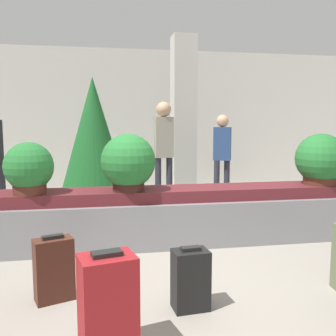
% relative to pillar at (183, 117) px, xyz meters
% --- Properties ---
extents(ground_plane, '(18.00, 18.00, 0.00)m').
position_rel_pillar_xyz_m(ground_plane, '(-0.84, -4.21, -1.60)').
color(ground_plane, gray).
extents(back_wall, '(18.00, 0.06, 3.20)m').
position_rel_pillar_xyz_m(back_wall, '(-0.84, 1.51, 0.00)').
color(back_wall, beige).
rests_on(back_wall, ground_plane).
extents(carousel, '(6.09, 0.71, 0.68)m').
position_rel_pillar_xyz_m(carousel, '(-0.84, -2.95, -1.27)').
color(carousel, gray).
rests_on(carousel, ground_plane).
extents(pillar, '(0.46, 0.46, 3.20)m').
position_rel_pillar_xyz_m(pillar, '(0.00, 0.00, 0.00)').
color(pillar, beige).
rests_on(pillar, ground_plane).
extents(suitcase_1, '(0.35, 0.27, 0.56)m').
position_rel_pillar_xyz_m(suitcase_1, '(-2.05, -4.31, -1.33)').
color(suitcase_1, '#472319').
rests_on(suitcase_1, ground_plane).
extents(suitcase_4, '(0.40, 0.34, 0.68)m').
position_rel_pillar_xyz_m(suitcase_4, '(-1.62, -5.13, -1.27)').
color(suitcase_4, maroon).
rests_on(suitcase_4, ground_plane).
extents(suitcase_6, '(0.30, 0.22, 0.51)m').
position_rel_pillar_xyz_m(suitcase_6, '(-0.96, -4.66, -1.36)').
color(suitcase_6, black).
rests_on(suitcase_6, ground_plane).
extents(potted_plant_0, '(0.55, 0.55, 0.59)m').
position_rel_pillar_xyz_m(potted_plant_0, '(-2.44, -3.05, -0.63)').
color(potted_plant_0, '#4C2319').
rests_on(potted_plant_0, carousel).
extents(potted_plant_1, '(0.65, 0.65, 0.66)m').
position_rel_pillar_xyz_m(potted_plant_1, '(1.16, -3.01, -0.60)').
color(potted_plant_1, '#4C2319').
rests_on(potted_plant_1, carousel).
extents(potted_plant_2, '(0.64, 0.64, 0.67)m').
position_rel_pillar_xyz_m(potted_plant_2, '(-1.33, -3.05, -0.59)').
color(potted_plant_2, '#381914').
rests_on(potted_plant_2, carousel).
extents(traveler_0, '(0.34, 0.26, 1.85)m').
position_rel_pillar_xyz_m(traveler_0, '(-0.57, -1.01, -0.47)').
color(traveler_0, '#282833').
rests_on(traveler_0, ground_plane).
extents(traveler_2, '(0.37, 0.30, 1.64)m').
position_rel_pillar_xyz_m(traveler_2, '(0.60, -0.67, -0.62)').
color(traveler_2, '#282833').
rests_on(traveler_2, ground_plane).
extents(decorated_tree, '(1.20, 1.20, 2.24)m').
position_rel_pillar_xyz_m(decorated_tree, '(-1.77, -1.04, -0.39)').
color(decorated_tree, '#4C331E').
rests_on(decorated_tree, ground_plane).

